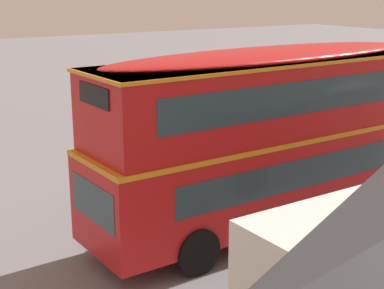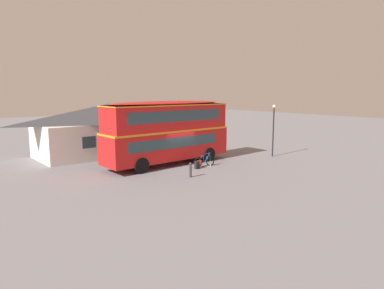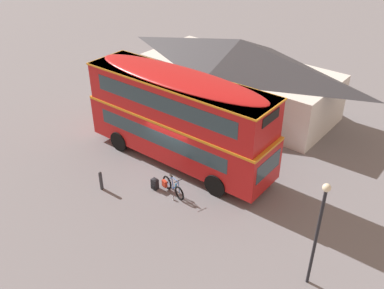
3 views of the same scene
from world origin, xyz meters
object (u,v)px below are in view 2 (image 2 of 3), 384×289
double_decker_bus (168,130)px  water_bottle_clear_plastic (210,165)px  touring_bicycle (204,162)px  backpack_on_ground (197,165)px  kerb_bollard (191,170)px  street_lamp (273,125)px

double_decker_bus → water_bottle_clear_plastic: 4.13m
touring_bicycle → double_decker_bus: bearing=124.9°
backpack_on_ground → kerb_bollard: 2.50m
street_lamp → water_bottle_clear_plastic: bearing=177.4°
double_decker_bus → backpack_on_ground: size_ratio=17.66×
touring_bicycle → backpack_on_ground: 0.90m
street_lamp → kerb_bollard: 10.25m
double_decker_bus → touring_bicycle: bearing=-55.1°
backpack_on_ground → kerb_bollard: (-1.89, -1.63, 0.20)m
double_decker_bus → street_lamp: double_decker_bus is taller
water_bottle_clear_plastic → kerb_bollard: size_ratio=0.22×
kerb_bollard → backpack_on_ground: bearing=40.7°
double_decker_bus → kerb_bollard: 4.83m
touring_bicycle → kerb_bollard: touring_bicycle is taller
touring_bicycle → street_lamp: (7.18, -0.64, 2.35)m
double_decker_bus → touring_bicycle: 3.59m
backpack_on_ground → water_bottle_clear_plastic: size_ratio=2.74×
double_decker_bus → street_lamp: 9.24m
water_bottle_clear_plastic → street_lamp: 7.31m
touring_bicycle → water_bottle_clear_plastic: 0.56m
water_bottle_clear_plastic → touring_bicycle: bearing=138.2°
backpack_on_ground → street_lamp: bearing=-2.7°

